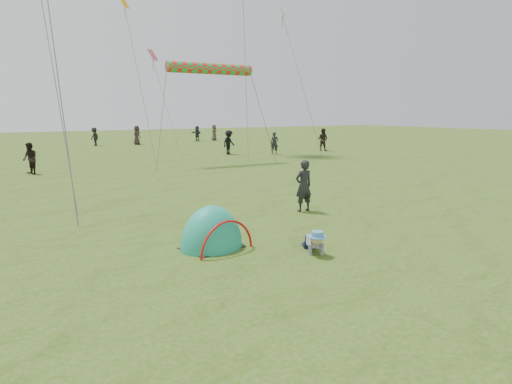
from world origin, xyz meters
TOP-DOWN VIEW (x-y plane):
  - ground at (0.00, 0.00)m, footprint 140.00×140.00m
  - crawling_toddler at (0.26, 0.76)m, footprint 0.75×0.87m
  - popup_tent at (-1.51, 2.31)m, footprint 1.77×1.56m
  - standing_adult at (2.65, 4.32)m, footprint 0.60×0.41m
  - crowd_person_0 at (12.51, 20.84)m, footprint 0.70×0.61m
  - crowd_person_1 at (17.46, 21.38)m, footprint 0.99×1.07m
  - crowd_person_3 at (9.60, 22.42)m, footprint 1.29×1.03m
  - crowd_person_4 at (6.83, 35.61)m, footprint 1.03×1.00m
  - crowd_person_5 at (13.69, 37.23)m, footprint 0.81×1.56m
  - crowd_person_7 at (-3.79, 18.22)m, footprint 0.84×0.93m
  - crowd_person_9 at (3.12, 36.15)m, footprint 0.94×1.22m
  - crowd_person_10 at (15.71, 37.33)m, footprint 0.70×0.92m
  - rainbow_tube_kite at (6.09, 18.02)m, footprint 5.34×0.64m
  - diamond_kite_1 at (3.06, 24.41)m, footprint 0.80×0.80m
  - diamond_kite_5 at (5.83, 27.30)m, footprint 1.02×1.02m
  - diamond_kite_9 at (14.34, 22.63)m, footprint 0.84×0.84m

SIDE VIEW (x-z plane):
  - ground at x=0.00m, z-range 0.00..0.00m
  - popup_tent at x=-1.51m, z-range -0.99..0.99m
  - crawling_toddler at x=0.26m, z-range 0.00..0.56m
  - crowd_person_7 at x=-3.79m, z-range 0.00..1.58m
  - crowd_person_5 at x=13.69m, z-range 0.00..1.60m
  - crowd_person_0 at x=12.51m, z-range 0.00..1.61m
  - standing_adult at x=2.65m, z-range 0.00..1.62m
  - crowd_person_9 at x=3.12m, z-range 0.00..1.66m
  - crowd_person_10 at x=15.71m, z-range 0.00..1.70m
  - crowd_person_3 at x=9.60m, z-range 0.00..1.75m
  - crowd_person_1 at x=17.46m, z-range 0.00..1.77m
  - crowd_person_4 at x=6.83m, z-range 0.00..1.79m
  - rainbow_tube_kite at x=6.09m, z-range 5.24..5.88m
  - diamond_kite_5 at x=5.83m, z-range 6.83..7.67m
  - diamond_kite_1 at x=3.06m, z-range 9.72..10.38m
  - diamond_kite_9 at x=14.34m, z-range 10.03..10.71m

